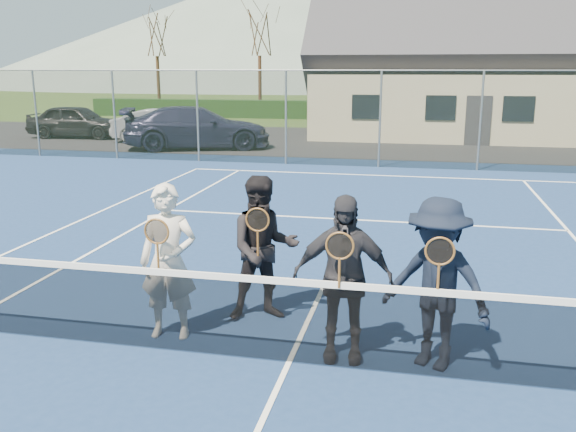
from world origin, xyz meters
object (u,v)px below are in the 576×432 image
car_c (197,128)px  clubhouse (487,47)px  tennis_net (289,317)px  player_a (168,262)px  player_d (437,284)px  player_b (264,249)px  player_c (342,278)px  car_b (163,126)px  car_a (77,121)px

car_c → clubhouse: size_ratio=0.36×
car_c → clubhouse: (11.24, 7.27, 3.17)m
car_c → tennis_net: bearing=-176.0°
player_a → player_d: same height
player_b → player_d: bearing=-22.3°
clubhouse → player_c: clubhouse is taller
car_b → player_b: player_b is taller
clubhouse → player_d: bearing=-96.1°
tennis_net → player_c: player_c is taller
car_a → player_c: bearing=-145.6°
tennis_net → player_d: player_d is taller
player_c → tennis_net: bearing=-154.3°
car_a → clubhouse: (17.88, 4.81, 3.25)m
player_c → player_d: size_ratio=1.00×
car_a → player_a: bearing=-149.5°
tennis_net → player_d: (1.48, 0.27, 0.38)m
tennis_net → clubhouse: 24.57m
tennis_net → player_b: player_b is taller
clubhouse → player_b: size_ratio=8.67×
player_a → player_d: 2.97m
car_a → player_d: (15.36, -18.92, 0.18)m
player_c → clubhouse: bearing=81.7°
player_c → player_b: bearing=141.3°
player_d → player_c: bearing=-178.6°
player_c → player_d: same height
clubhouse → player_d: (-2.52, -23.73, -3.07)m
clubhouse → tennis_net: bearing=-99.5°
car_a → player_c: (14.40, -18.94, 0.18)m
car_b → tennis_net: car_b is taller
car_a → tennis_net: bearing=-147.0°
car_a → tennis_net: size_ratio=0.37×
car_a → player_b: (13.33, -18.08, 0.18)m
player_b → car_c: bearing=113.2°
car_a → player_a: 22.53m
player_b → tennis_net: bearing=-63.4°
tennis_net → player_d: 1.56m
car_a → player_d: size_ratio=2.42×
player_b → car_a: bearing=126.4°
car_c → tennis_net: car_c is taller
car_c → clubhouse: bearing=-76.5°
player_b → player_d: size_ratio=1.00×
car_c → player_b: 16.99m
tennis_net → player_b: size_ratio=6.49×
tennis_net → player_c: 0.69m
car_c → player_b: player_b is taller
car_c → player_a: 17.33m
player_c → player_d: bearing=1.4°
car_b → player_b: bearing=-160.8°
tennis_net → player_a: size_ratio=6.49×
car_a → player_c: size_ratio=2.42×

